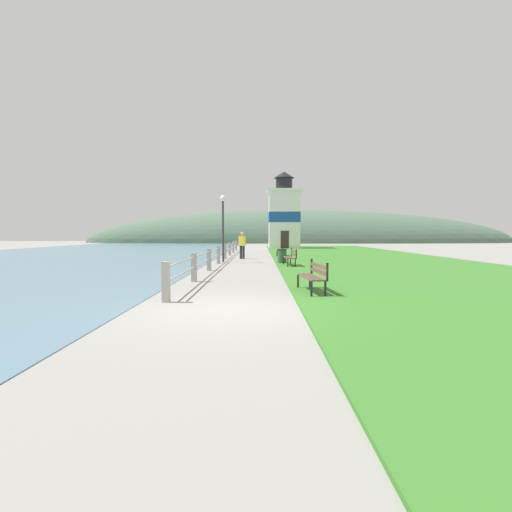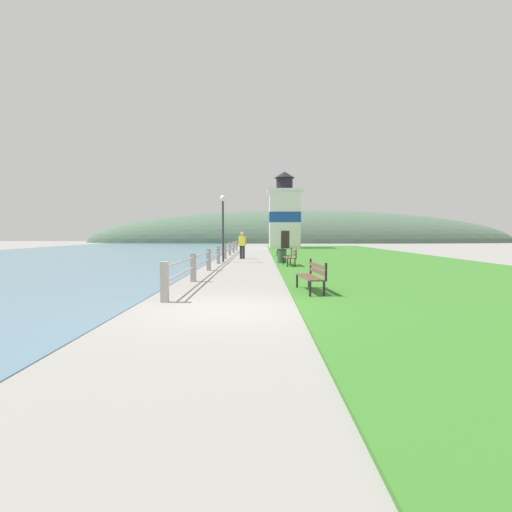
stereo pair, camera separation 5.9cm
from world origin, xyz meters
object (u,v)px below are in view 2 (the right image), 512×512
lighthouse (284,215)px  trash_bin (282,256)px  park_bench_midway (291,256)px  lamp_post (223,216)px  person_strolling (242,244)px  park_bench_far (281,249)px  park_bench_near (313,275)px

lighthouse → trash_bin: size_ratio=10.39×
park_bench_midway → trash_bin: size_ratio=2.13×
trash_bin → lamp_post: (-3.43, 1.43, 2.31)m
park_bench_midway → lighthouse: size_ratio=0.21×
person_strolling → lamp_post: size_ratio=0.46×
lamp_post → park_bench_far: bearing=57.8°
park_bench_near → person_strolling: person_strolling is taller
park_bench_near → park_bench_far: 18.38m
park_bench_near → park_bench_far: bearing=-96.2°
person_strolling → park_bench_midway: bearing=-132.4°
lighthouse → person_strolling: 19.60m
park_bench_near → lighthouse: (1.24, 34.48, 3.23)m
lighthouse → trash_bin: 23.78m
park_bench_near → lamp_post: (-3.71, 12.41, 2.20)m
park_bench_midway → park_bench_far: bearing=-93.4°
park_bench_far → trash_bin: 7.41m
lighthouse → person_strolling: bearing=-101.8°
park_bench_far → trash_bin: (-0.33, -7.40, -0.12)m
park_bench_midway → lighthouse: lighthouse is taller
lighthouse → park_bench_near: bearing=-92.1°
park_bench_near → park_bench_midway: (0.07, 9.19, -0.00)m
trash_bin → lamp_post: 4.38m
lamp_post → lighthouse: bearing=77.4°
park_bench_near → person_strolling: (-2.71, 15.49, 0.44)m
park_bench_near → lighthouse: 34.65m
park_bench_midway → trash_bin: bearing=-82.4°
park_bench_far → trash_bin: park_bench_far is taller
park_bench_midway → park_bench_near: bearing=86.0°
park_bench_far → lighthouse: size_ratio=0.21×
person_strolling → lamp_post: bearing=-174.2°
trash_bin → park_bench_midway: bearing=-78.8°
park_bench_far → trash_bin: bearing=91.4°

